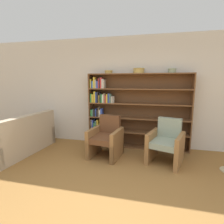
# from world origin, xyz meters

# --- Properties ---
(ground_plane) EXTENTS (24.00, 24.00, 0.00)m
(ground_plane) POSITION_xyz_m (0.00, 0.00, 0.00)
(ground_plane) COLOR olive
(wall_back) EXTENTS (12.00, 0.06, 2.75)m
(wall_back) POSITION_xyz_m (0.00, 2.64, 1.38)
(wall_back) COLOR silver
(wall_back) RESTS_ON ground
(bookshelf) EXTENTS (2.48, 0.30, 1.85)m
(bookshelf) POSITION_xyz_m (-0.13, 2.47, 0.92)
(bookshelf) COLOR brown
(bookshelf) RESTS_ON ground
(bowl_sage) EXTENTS (0.20, 0.20, 0.08)m
(bowl_sage) POSITION_xyz_m (-0.64, 2.45, 1.89)
(bowl_sage) COLOR tan
(bowl_sage) RESTS_ON bookshelf
(bowl_stoneware) EXTENTS (0.28, 0.28, 0.12)m
(bowl_stoneware) POSITION_xyz_m (0.10, 2.45, 1.91)
(bowl_stoneware) COLOR tan
(bowl_stoneware) RESTS_ON bookshelf
(bowl_terracotta) EXTENTS (0.19, 0.19, 0.10)m
(bowl_terracotta) POSITION_xyz_m (0.85, 2.45, 1.90)
(bowl_terracotta) COLOR gray
(bowl_terracotta) RESTS_ON bookshelf
(couch) EXTENTS (0.95, 1.76, 0.91)m
(couch) POSITION_xyz_m (-2.54, 1.47, 0.32)
(couch) COLOR tan
(couch) RESTS_ON ground
(armchair_leather) EXTENTS (0.73, 0.76, 0.89)m
(armchair_leather) POSITION_xyz_m (-0.53, 1.77, 0.40)
(armchair_leather) COLOR olive
(armchair_leather) RESTS_ON ground
(armchair_cushioned) EXTENTS (0.82, 0.84, 0.89)m
(armchair_cushioned) POSITION_xyz_m (0.75, 1.76, 0.40)
(armchair_cushioned) COLOR olive
(armchair_cushioned) RESTS_ON ground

